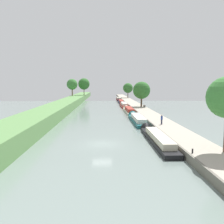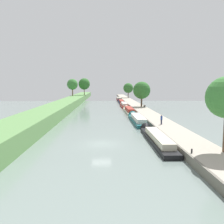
{
  "view_description": "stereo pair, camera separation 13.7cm",
  "coord_description": "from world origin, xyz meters",
  "px_view_note": "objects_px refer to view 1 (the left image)",
  "views": [
    {
      "loc": [
        0.28,
        -30.24,
        7.67
      ],
      "look_at": [
        2.2,
        26.98,
        1.0
      ],
      "focal_mm": 38.28,
      "sensor_mm": 36.0,
      "label": 1
    },
    {
      "loc": [
        0.41,
        -30.24,
        7.67
      ],
      "look_at": [
        2.2,
        26.98,
        1.0
      ],
      "focal_mm": 38.28,
      "sensor_mm": 36.0,
      "label": 2
    }
  ],
  "objects_px": {
    "narrowboat_black": "(156,138)",
    "park_bench": "(144,106)",
    "narrowboat_navy": "(121,102)",
    "narrowboat_cream": "(129,110)",
    "narrowboat_red": "(124,105)",
    "mooring_bollard_far": "(122,98)",
    "person_walking": "(162,119)",
    "narrowboat_teal": "(137,119)",
    "mooring_bollard_near": "(192,151)",
    "narrowboat_maroon": "(119,99)"
  },
  "relations": [
    {
      "from": "narrowboat_black",
      "to": "narrowboat_navy",
      "type": "height_order",
      "value": "narrowboat_black"
    },
    {
      "from": "narrowboat_red",
      "to": "narrowboat_cream",
      "type": "bearing_deg",
      "value": -89.92
    },
    {
      "from": "mooring_bollard_near",
      "to": "mooring_bollard_far",
      "type": "distance_m",
      "value": 95.57
    },
    {
      "from": "narrowboat_navy",
      "to": "mooring_bollard_near",
      "type": "distance_m",
      "value": 76.57
    },
    {
      "from": "narrowboat_maroon",
      "to": "park_bench",
      "type": "bearing_deg",
      "value": -82.73
    },
    {
      "from": "mooring_bollard_near",
      "to": "narrowboat_black",
      "type": "bearing_deg",
      "value": 101.24
    },
    {
      "from": "narrowboat_black",
      "to": "person_walking",
      "type": "distance_m",
      "value": 8.97
    },
    {
      "from": "narrowboat_maroon",
      "to": "mooring_bollard_near",
      "type": "bearing_deg",
      "value": -88.89
    },
    {
      "from": "narrowboat_black",
      "to": "narrowboat_navy",
      "type": "distance_m",
      "value": 67.98
    },
    {
      "from": "mooring_bollard_near",
      "to": "park_bench",
      "type": "relative_size",
      "value": 0.3
    },
    {
      "from": "narrowboat_cream",
      "to": "mooring_bollard_near",
      "type": "xyz_separation_m",
      "value": [
        1.93,
        -42.73,
        0.53
      ]
    },
    {
      "from": "narrowboat_navy",
      "to": "narrowboat_maroon",
      "type": "height_order",
      "value": "narrowboat_maroon"
    },
    {
      "from": "narrowboat_black",
      "to": "narrowboat_navy",
      "type": "bearing_deg",
      "value": 90.02
    },
    {
      "from": "mooring_bollard_far",
      "to": "narrowboat_teal",
      "type": "bearing_deg",
      "value": -91.59
    },
    {
      "from": "narrowboat_red",
      "to": "narrowboat_teal",
      "type": "bearing_deg",
      "value": -89.99
    },
    {
      "from": "narrowboat_teal",
      "to": "narrowboat_cream",
      "type": "bearing_deg",
      "value": 89.94
    },
    {
      "from": "narrowboat_cream",
      "to": "narrowboat_red",
      "type": "xyz_separation_m",
      "value": [
        -0.02,
        16.77,
        0.04
      ]
    },
    {
      "from": "narrowboat_black",
      "to": "mooring_bollard_near",
      "type": "bearing_deg",
      "value": -78.76
    },
    {
      "from": "narrowboat_navy",
      "to": "mooring_bollard_far",
      "type": "xyz_separation_m",
      "value": [
        1.73,
        19.02,
        0.6
      ]
    },
    {
      "from": "narrowboat_teal",
      "to": "park_bench",
      "type": "relative_size",
      "value": 10.91
    },
    {
      "from": "narrowboat_navy",
      "to": "narrowboat_maroon",
      "type": "relative_size",
      "value": 1.54
    },
    {
      "from": "mooring_bollard_far",
      "to": "narrowboat_maroon",
      "type": "bearing_deg",
      "value": -111.38
    },
    {
      "from": "narrowboat_teal",
      "to": "mooring_bollard_far",
      "type": "bearing_deg",
      "value": 88.41
    },
    {
      "from": "park_bench",
      "to": "narrowboat_red",
      "type": "bearing_deg",
      "value": 118.57
    },
    {
      "from": "narrowboat_cream",
      "to": "narrowboat_maroon",
      "type": "relative_size",
      "value": 1.5
    },
    {
      "from": "narrowboat_navy",
      "to": "narrowboat_black",
      "type": "bearing_deg",
      "value": -89.98
    },
    {
      "from": "mooring_bollard_far",
      "to": "narrowboat_cream",
      "type": "bearing_deg",
      "value": -92.09
    },
    {
      "from": "narrowboat_black",
      "to": "person_walking",
      "type": "height_order",
      "value": "person_walking"
    },
    {
      "from": "narrowboat_navy",
      "to": "person_walking",
      "type": "height_order",
      "value": "person_walking"
    },
    {
      "from": "narrowboat_teal",
      "to": "narrowboat_maroon",
      "type": "bearing_deg",
      "value": 89.84
    },
    {
      "from": "person_walking",
      "to": "narrowboat_black",
      "type": "bearing_deg",
      "value": -107.88
    },
    {
      "from": "narrowboat_maroon",
      "to": "mooring_bollard_near",
      "type": "relative_size",
      "value": 23.26
    },
    {
      "from": "narrowboat_maroon",
      "to": "mooring_bollard_far",
      "type": "height_order",
      "value": "narrowboat_maroon"
    },
    {
      "from": "narrowboat_navy",
      "to": "mooring_bollard_near",
      "type": "relative_size",
      "value": 35.82
    },
    {
      "from": "narrowboat_navy",
      "to": "mooring_bollard_near",
      "type": "xyz_separation_m",
      "value": [
        1.73,
        -76.55,
        0.6
      ]
    },
    {
      "from": "mooring_bollard_near",
      "to": "park_bench",
      "type": "bearing_deg",
      "value": 85.88
    },
    {
      "from": "narrowboat_black",
      "to": "narrowboat_teal",
      "type": "xyz_separation_m",
      "value": [
        -0.24,
        17.15,
        0.05
      ]
    },
    {
      "from": "narrowboat_black",
      "to": "park_bench",
      "type": "bearing_deg",
      "value": 82.65
    },
    {
      "from": "narrowboat_teal",
      "to": "mooring_bollard_near",
      "type": "distance_m",
      "value": 25.79
    },
    {
      "from": "mooring_bollard_far",
      "to": "park_bench",
      "type": "relative_size",
      "value": 0.3
    },
    {
      "from": "narrowboat_black",
      "to": "mooring_bollard_near",
      "type": "distance_m",
      "value": 8.75
    },
    {
      "from": "narrowboat_black",
      "to": "mooring_bollard_near",
      "type": "xyz_separation_m",
      "value": [
        1.7,
        -8.57,
        0.57
      ]
    },
    {
      "from": "narrowboat_maroon",
      "to": "park_bench",
      "type": "height_order",
      "value": "narrowboat_maroon"
    },
    {
      "from": "narrowboat_cream",
      "to": "person_walking",
      "type": "height_order",
      "value": "person_walking"
    },
    {
      "from": "park_bench",
      "to": "narrowboat_navy",
      "type": "bearing_deg",
      "value": 101.01
    },
    {
      "from": "mooring_bollard_far",
      "to": "park_bench",
      "type": "height_order",
      "value": "park_bench"
    },
    {
      "from": "narrowboat_black",
      "to": "narrowboat_maroon",
      "type": "distance_m",
      "value": 82.51
    },
    {
      "from": "narrowboat_red",
      "to": "mooring_bollard_far",
      "type": "relative_size",
      "value": 33.02
    },
    {
      "from": "narrowboat_red",
      "to": "park_bench",
      "type": "height_order",
      "value": "narrowboat_red"
    },
    {
      "from": "narrowboat_teal",
      "to": "park_bench",
      "type": "height_order",
      "value": "narrowboat_teal"
    }
  ]
}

